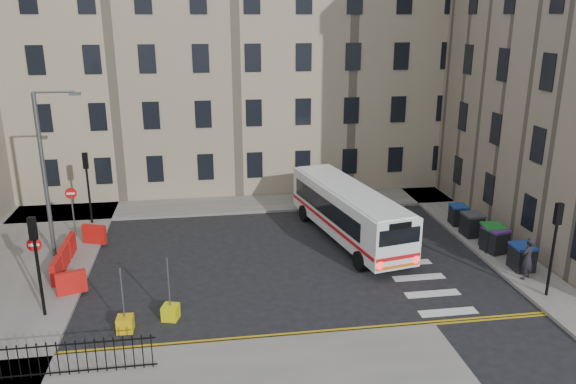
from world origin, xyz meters
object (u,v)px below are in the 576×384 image
object	(u,v)px
wheelie_bin_d	(472,224)
pedestrian	(527,258)
wheelie_bin_e	(458,215)
bus	(348,211)
wheelie_bin_c	(492,237)
bollard_yellow	(171,312)
streetlamp	(44,174)
wheelie_bin_a	(522,257)
wheelie_bin_b	(495,240)
bollard_chevron	(125,324)

from	to	relation	value
wheelie_bin_d	pedestrian	world-z (taller)	pedestrian
wheelie_bin_e	bus	bearing A→B (deg)	-167.33
wheelie_bin_c	bollard_yellow	size ratio (longest dim) A/B	2.15
streetlamp	wheelie_bin_e	distance (m)	21.92
wheelie_bin_a	bollard_yellow	world-z (taller)	wheelie_bin_a
bus	wheelie_bin_a	size ratio (longest dim) A/B	8.72
bus	bollard_yellow	bearing A→B (deg)	-153.31
wheelie_bin_a	wheelie_bin_c	world-z (taller)	wheelie_bin_c
wheelie_bin_d	wheelie_bin_e	xyz separation A→B (m)	(0.03, 1.72, -0.05)
wheelie_bin_a	wheelie_bin_c	xyz separation A→B (m)	(-0.19, 2.44, 0.03)
wheelie_bin_a	wheelie_bin_e	distance (m)	6.07
bus	wheelie_bin_c	world-z (taller)	bus
wheelie_bin_a	pedestrian	bearing A→B (deg)	-109.73
wheelie_bin_b	bollard_chevron	size ratio (longest dim) A/B	2.22
wheelie_bin_c	bollard_chevron	size ratio (longest dim) A/B	2.15
streetlamp	wheelie_bin_b	size ratio (longest dim) A/B	6.11
streetlamp	wheelie_bin_b	distance (m)	22.17
wheelie_bin_d	bollard_chevron	xyz separation A→B (m)	(-17.29, -6.86, -0.47)
streetlamp	wheelie_bin_d	world-z (taller)	streetlamp
wheelie_bin_a	wheelie_bin_d	xyz separation A→B (m)	(-0.35, 4.34, 0.01)
wheelie_bin_c	streetlamp	bearing A→B (deg)	-178.21
pedestrian	wheelie_bin_d	bearing A→B (deg)	-117.40
pedestrian	bollard_yellow	bearing A→B (deg)	-24.01
wheelie_bin_b	streetlamp	bearing A→B (deg)	158.59
bus	wheelie_bin_d	distance (m)	6.74
streetlamp	bollard_chevron	size ratio (longest dim) A/B	13.57
wheelie_bin_c	bollard_chevron	distance (m)	18.14
bus	wheelie_bin_d	xyz separation A→B (m)	(6.63, -0.82, -0.85)
wheelie_bin_c	bollard_yellow	xyz separation A→B (m)	(-15.78, -4.32, -0.49)
bollard_chevron	wheelie_bin_d	bearing A→B (deg)	21.63
wheelie_bin_d	wheelie_bin_e	world-z (taller)	wheelie_bin_d
wheelie_bin_d	pedestrian	distance (m)	5.30
wheelie_bin_a	wheelie_bin_b	bearing A→B (deg)	95.98
streetlamp	wheelie_bin_a	size ratio (longest dim) A/B	6.73
wheelie_bin_e	streetlamp	bearing A→B (deg)	-172.07
wheelie_bin_a	pedestrian	world-z (taller)	pedestrian
streetlamp	wheelie_bin_a	world-z (taller)	streetlamp
bollard_chevron	streetlamp	bearing A→B (deg)	119.75
streetlamp	wheelie_bin_a	distance (m)	22.75
wheelie_bin_a	wheelie_bin_c	distance (m)	2.45
bus	wheelie_bin_b	distance (m)	7.47
wheelie_bin_a	wheelie_bin_e	xyz separation A→B (m)	(-0.32, 6.06, -0.05)
wheelie_bin_b	wheelie_bin_e	world-z (taller)	wheelie_bin_b
bollard_yellow	bollard_chevron	size ratio (longest dim) A/B	1.00
wheelie_bin_b	wheelie_bin_c	distance (m)	0.33
wheelie_bin_d	wheelie_bin_a	bearing A→B (deg)	-87.33
streetlamp	bollard_yellow	world-z (taller)	streetlamp
wheelie_bin_c	wheelie_bin_e	xyz separation A→B (m)	(-0.12, 3.62, -0.08)
bus	bollard_yellow	xyz separation A→B (m)	(-9.00, -7.05, -1.32)
streetlamp	wheelie_bin_d	size ratio (longest dim) A/B	6.64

